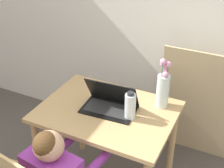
% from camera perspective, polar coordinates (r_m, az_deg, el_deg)
% --- Properties ---
extents(wall_back, '(6.40, 0.05, 2.50)m').
position_cam_1_polar(wall_back, '(2.52, 12.81, 12.98)').
color(wall_back, white).
rests_on(wall_back, ground_plane).
extents(dining_table, '(0.92, 0.67, 0.75)m').
position_cam_1_polar(dining_table, '(2.21, -0.88, -7.25)').
color(dining_table, tan).
rests_on(dining_table, ground_plane).
extents(laptop, '(0.38, 0.25, 0.21)m').
position_cam_1_polar(laptop, '(2.13, -0.34, -3.36)').
color(laptop, black).
rests_on(laptop, dining_table).
extents(flower_vase, '(0.09, 0.09, 0.37)m').
position_cam_1_polar(flower_vase, '(2.13, 9.32, -0.67)').
color(flower_vase, silver).
rests_on(flower_vase, dining_table).
extents(water_bottle, '(0.07, 0.07, 0.20)m').
position_cam_1_polar(water_bottle, '(2.01, 3.34, -4.07)').
color(water_bottle, silver).
rests_on(water_bottle, dining_table).
extents(cardboard_panel, '(0.70, 0.16, 1.03)m').
position_cam_1_polar(cardboard_panel, '(2.67, 16.35, -4.15)').
color(cardboard_panel, tan).
rests_on(cardboard_panel, ground_plane).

